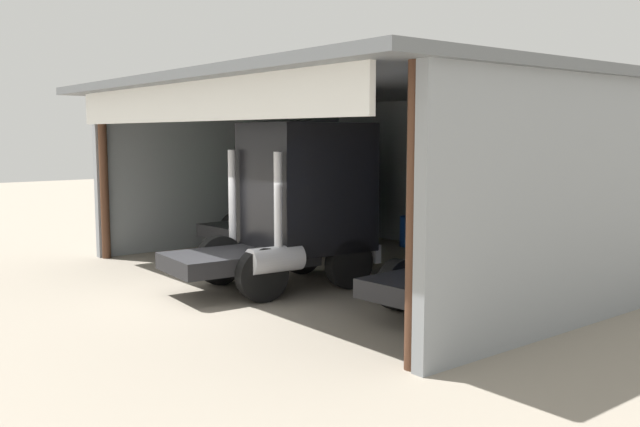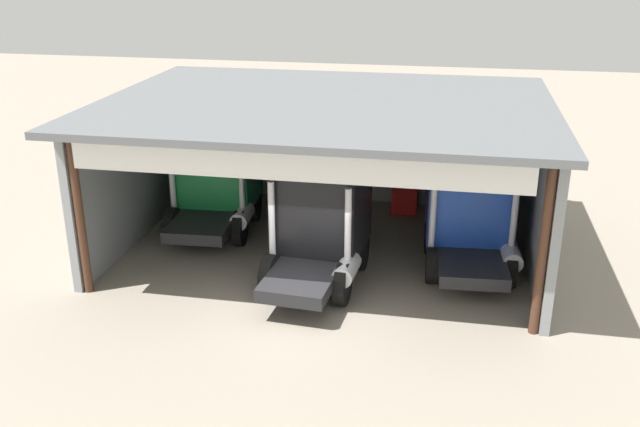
{
  "view_description": "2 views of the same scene",
  "coord_description": "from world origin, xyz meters",
  "px_view_note": "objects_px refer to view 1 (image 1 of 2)",
  "views": [
    {
      "loc": [
        12.93,
        -7.19,
        3.52
      ],
      "look_at": [
        0.0,
        3.15,
        1.6
      ],
      "focal_mm": 38.74,
      "sensor_mm": 36.0,
      "label": 1
    },
    {
      "loc": [
        3.61,
        -15.87,
        9.08
      ],
      "look_at": [
        0.0,
        3.15,
        1.6
      ],
      "focal_mm": 39.65,
      "sensor_mm": 36.0,
      "label": 2
    }
  ],
  "objects_px": {
    "truck_blue_left_bay": "(486,223)",
    "tool_cart": "(512,250)",
    "truck_black_center_bay": "(298,200)",
    "oil_drum": "(409,231)",
    "truck_green_center_right_bay": "(297,191)"
  },
  "relations": [
    {
      "from": "truck_black_center_bay",
      "to": "truck_blue_left_bay",
      "type": "relative_size",
      "value": 1.12
    },
    {
      "from": "truck_black_center_bay",
      "to": "truck_blue_left_bay",
      "type": "bearing_deg",
      "value": 25.2
    },
    {
      "from": "oil_drum",
      "to": "tool_cart",
      "type": "xyz_separation_m",
      "value": [
        4.22,
        -0.5,
        0.03
      ]
    },
    {
      "from": "tool_cart",
      "to": "truck_blue_left_bay",
      "type": "bearing_deg",
      "value": -61.1
    },
    {
      "from": "truck_blue_left_bay",
      "to": "tool_cart",
      "type": "distance_m",
      "value": 4.69
    },
    {
      "from": "truck_blue_left_bay",
      "to": "tool_cart",
      "type": "xyz_separation_m",
      "value": [
        -2.19,
        3.96,
        -1.25
      ]
    },
    {
      "from": "truck_green_center_right_bay",
      "to": "oil_drum",
      "type": "distance_m",
      "value": 3.77
    },
    {
      "from": "truck_blue_left_bay",
      "to": "oil_drum",
      "type": "distance_m",
      "value": 7.91
    },
    {
      "from": "truck_green_center_right_bay",
      "to": "tool_cart",
      "type": "bearing_deg",
      "value": 19.06
    },
    {
      "from": "truck_blue_left_bay",
      "to": "oil_drum",
      "type": "relative_size",
      "value": 4.63
    },
    {
      "from": "oil_drum",
      "to": "tool_cart",
      "type": "distance_m",
      "value": 4.25
    },
    {
      "from": "truck_black_center_bay",
      "to": "oil_drum",
      "type": "xyz_separation_m",
      "value": [
        -2.24,
        6.03,
        -1.51
      ]
    },
    {
      "from": "truck_black_center_bay",
      "to": "truck_green_center_right_bay",
      "type": "bearing_deg",
      "value": 148.15
    },
    {
      "from": "truck_black_center_bay",
      "to": "tool_cart",
      "type": "xyz_separation_m",
      "value": [
        1.98,
        5.53,
        -1.49
      ]
    },
    {
      "from": "truck_green_center_right_bay",
      "to": "truck_blue_left_bay",
      "type": "bearing_deg",
      "value": -13.24
    }
  ]
}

